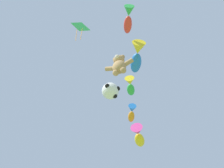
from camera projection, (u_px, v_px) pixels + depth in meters
name	position (u px, v px, depth m)	size (l,w,h in m)	color
teddy_bear_kite	(119.00, 65.00, 13.57)	(1.65, 0.73, 1.67)	tan
soccer_ball_kite	(111.00, 91.00, 12.47)	(0.95, 0.94, 0.87)	white
fish_kite_crimson	(128.00, 18.00, 15.98)	(1.31, 1.93, 0.66)	red
fish_kite_cobalt	(137.00, 56.00, 16.79)	(1.77, 2.45, 0.92)	blue
fish_kite_emerald	(130.00, 86.00, 18.82)	(1.03, 1.73, 0.73)	green
fish_kite_tangerine	(132.00, 113.00, 20.36)	(1.25, 1.84, 0.66)	orange
fish_kite_goldfin	(138.00, 136.00, 21.71)	(1.32, 2.56, 1.05)	yellow
diamond_kite	(80.00, 27.00, 17.54)	(1.06, 1.04, 2.83)	green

